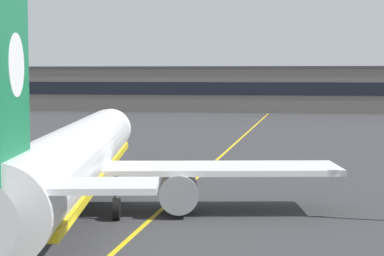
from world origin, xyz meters
name	(u,v)px	position (x,y,z in m)	size (l,w,h in m)	color
taxiway_centreline	(200,175)	(0.00, 30.00, 0.00)	(0.30, 180.00, 0.01)	yellow
airliner_foreground	(76,158)	(-5.12, 12.99, 3.37)	(32.35, 41.35, 11.65)	white
safety_cone_by_nose_gear	(150,174)	(-3.94, 28.45, 0.26)	(0.44, 0.44, 0.55)	orange
terminal_building	(261,89)	(-0.39, 128.00, 5.06)	(134.34, 12.40, 10.11)	slate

